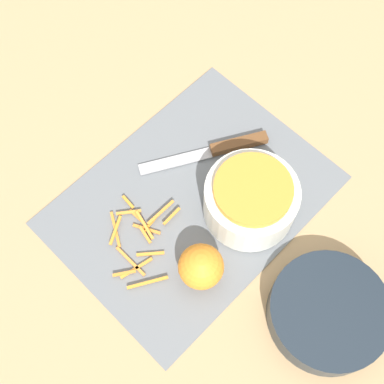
{
  "coord_description": "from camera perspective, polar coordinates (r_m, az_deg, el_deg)",
  "views": [
    {
      "loc": [
        0.28,
        0.27,
        0.88
      ],
      "look_at": [
        0.0,
        0.0,
        0.04
      ],
      "focal_mm": 50.0,
      "sensor_mm": 36.0,
      "label": 1
    }
  ],
  "objects": [
    {
      "name": "orange_left",
      "position": [
        0.88,
        0.97,
        -7.96
      ],
      "size": [
        0.08,
        0.08,
        0.08
      ],
      "color": "orange",
      "rests_on": "cutting_board"
    },
    {
      "name": "bowl_dark",
      "position": [
        0.9,
        14.31,
        -12.33
      ],
      "size": [
        0.19,
        0.19,
        0.05
      ],
      "color": "#1E2833",
      "rests_on": "ground_plane"
    },
    {
      "name": "knife",
      "position": [
        1.0,
        3.64,
        4.79
      ],
      "size": [
        0.22,
        0.14,
        0.02
      ],
      "rotation": [
        0.0,
        0.0,
        -0.52
      ],
      "color": "brown",
      "rests_on": "cutting_board"
    },
    {
      "name": "cutting_board",
      "position": [
        0.96,
        -0.0,
        -0.82
      ],
      "size": [
        0.48,
        0.35,
        0.01
      ],
      "color": "slate",
      "rests_on": "ground_plane"
    },
    {
      "name": "peel_pile",
      "position": [
        0.93,
        -5.65,
        -4.89
      ],
      "size": [
        0.17,
        0.17,
        0.01
      ],
      "color": "orange",
      "rests_on": "cutting_board"
    },
    {
      "name": "bowl_speckled",
      "position": [
        0.92,
        6.29,
        -0.76
      ],
      "size": [
        0.16,
        0.16,
        0.09
      ],
      "color": "silver",
      "rests_on": "cutting_board"
    },
    {
      "name": "ground_plane",
      "position": [
        0.96,
        -0.0,
        -0.89
      ],
      "size": [
        4.0,
        4.0,
        0.0
      ],
      "primitive_type": "plane",
      "color": "tan"
    }
  ]
}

